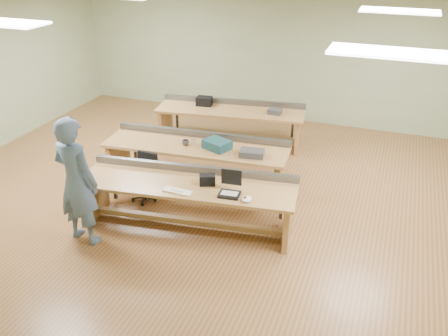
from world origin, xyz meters
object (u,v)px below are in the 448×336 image
(workbench_front, at_px, (188,193))
(task_chair, at_px, (145,183))
(camera_bag, at_px, (207,180))
(workbench_mid, at_px, (197,154))
(workbench_back, at_px, (230,118))
(person, at_px, (77,181))
(parts_bin_teal, at_px, (217,144))
(parts_bin_grey, at_px, (252,153))
(drinks_can, at_px, (193,142))
(laptop_base, at_px, (229,194))
(mug, at_px, (186,143))

(workbench_front, bearing_deg, task_chair, 146.91)
(task_chair, bearing_deg, camera_bag, -14.41)
(workbench_mid, bearing_deg, workbench_back, 87.19)
(workbench_back, height_order, person, person)
(workbench_mid, xyz_separation_m, parts_bin_teal, (0.40, -0.03, 0.26))
(camera_bag, height_order, parts_bin_grey, camera_bag)
(parts_bin_grey, height_order, drinks_can, drinks_can)
(camera_bag, bearing_deg, person, -173.14)
(workbench_mid, xyz_separation_m, task_chair, (-0.59, -0.83, -0.27))
(person, bearing_deg, workbench_back, -92.78)
(workbench_back, distance_m, task_chair, 2.82)
(camera_bag, distance_m, parts_bin_teal, 1.29)
(laptop_base, relative_size, parts_bin_teal, 0.68)
(workbench_front, distance_m, camera_bag, 0.40)
(task_chair, relative_size, parts_bin_teal, 1.87)
(parts_bin_teal, xyz_separation_m, mug, (-0.56, -0.06, -0.03))
(laptop_base, xyz_separation_m, mug, (-1.31, 1.38, 0.03))
(workbench_front, height_order, parts_bin_teal, parts_bin_teal)
(parts_bin_teal, relative_size, parts_bin_grey, 1.09)
(workbench_mid, distance_m, parts_bin_grey, 1.08)
(person, bearing_deg, mug, -100.15)
(parts_bin_grey, bearing_deg, person, -132.57)
(workbench_front, bearing_deg, workbench_back, 91.07)
(workbench_back, distance_m, laptop_base, 3.61)
(person, bearing_deg, laptop_base, -151.95)
(drinks_can, bearing_deg, workbench_back, 90.73)
(workbench_front, height_order, parts_bin_grey, workbench_front)
(drinks_can, bearing_deg, parts_bin_grey, -3.91)
(person, xyz_separation_m, parts_bin_teal, (1.26, 2.16, -0.14))
(laptop_base, xyz_separation_m, parts_bin_grey, (-0.10, 1.35, 0.04))
(person, distance_m, task_chair, 1.53)
(laptop_base, bearing_deg, camera_bag, 149.08)
(workbench_mid, xyz_separation_m, mug, (-0.16, -0.09, 0.23))
(workbench_back, height_order, task_chair, workbench_back)
(workbench_back, distance_m, parts_bin_teal, 2.03)
(parts_bin_grey, bearing_deg, workbench_back, 118.59)
(camera_bag, relative_size, drinks_can, 1.83)
(workbench_front, distance_m, parts_bin_teal, 1.32)
(parts_bin_teal, bearing_deg, parts_bin_grey, -7.13)
(parts_bin_teal, bearing_deg, drinks_can, -179.12)
(workbench_front, xyz_separation_m, laptop_base, (0.72, -0.14, 0.20))
(parts_bin_teal, bearing_deg, workbench_mid, 175.86)
(task_chair, relative_size, drinks_can, 6.41)
(workbench_back, bearing_deg, camera_bag, -83.95)
(parts_bin_teal, height_order, parts_bin_grey, parts_bin_teal)
(task_chair, bearing_deg, mug, 64.07)
(camera_bag, bearing_deg, mug, 104.11)
(task_chair, distance_m, parts_bin_grey, 1.86)
(workbench_front, xyz_separation_m, parts_bin_teal, (-0.03, 1.29, 0.26))
(parts_bin_grey, xyz_separation_m, mug, (-1.21, 0.02, -0.01))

